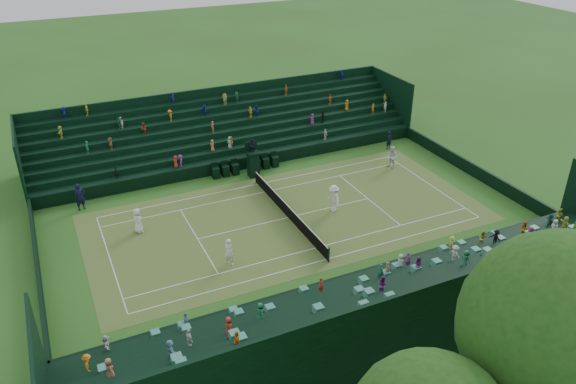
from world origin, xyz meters
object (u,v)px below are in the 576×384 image
at_px(umpire_chair, 253,161).
at_px(player_far_east, 334,198).
at_px(tennis_net, 288,211).
at_px(player_near_east, 229,252).
at_px(player_far_west, 392,157).
at_px(player_near_west, 138,221).

relative_size(umpire_chair, player_far_east, 1.56).
bearing_deg(tennis_net, umpire_chair, 177.98).
bearing_deg(umpire_chair, player_far_east, 22.01).
relative_size(player_near_east, player_far_east, 0.90).
xyz_separation_m(tennis_net, player_far_west, (-3.63, 10.89, 0.40)).
xyz_separation_m(tennis_net, player_far_east, (0.47, 3.25, 0.47)).
bearing_deg(player_near_east, player_far_east, -111.40).
relative_size(umpire_chair, player_far_west, 1.67).
distance_m(umpire_chair, player_near_west, 10.85).
bearing_deg(player_near_east, umpire_chair, -68.92).
height_order(umpire_chair, player_near_east, umpire_chair).
bearing_deg(tennis_net, player_far_east, 81.75).
relative_size(umpire_chair, player_near_east, 1.74).
bearing_deg(player_near_east, player_near_west, -5.03).
height_order(umpire_chair, player_far_west, umpire_chair).
distance_m(tennis_net, player_near_east, 6.46).
bearing_deg(player_far_west, player_near_east, -90.60).
xyz_separation_m(player_near_west, player_near_east, (5.90, 4.16, 0.02)).
xyz_separation_m(umpire_chair, player_near_east, (10.41, -5.70, -0.44)).
relative_size(tennis_net, player_far_east, 5.87).
bearing_deg(player_near_east, player_far_west, -106.82).
xyz_separation_m(tennis_net, player_near_east, (3.44, -5.46, 0.36)).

